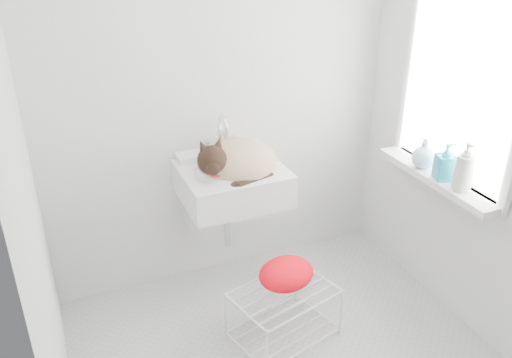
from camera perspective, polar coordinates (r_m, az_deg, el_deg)
name	(u,v)px	position (r m, az deg, el deg)	size (l,w,h in m)	color
back_wall	(220,89)	(3.20, -3.89, 9.60)	(2.20, 0.02, 2.50)	silver
right_wall	(489,117)	(2.98, 23.71, 6.09)	(0.02, 2.00, 2.50)	silver
left_wall	(28,199)	(2.11, -23.22, -1.95)	(0.02, 2.00, 2.50)	silver
window_glass	(463,88)	(3.07, 21.24, 9.09)	(0.01, 0.80, 1.00)	white
window_frame	(460,88)	(3.06, 21.03, 9.07)	(0.04, 0.90, 1.10)	white
windowsill	(436,178)	(3.20, 18.75, 0.12)	(0.16, 0.88, 0.04)	white
sink	(232,168)	(3.10, -2.60, 1.16)	(0.60, 0.52, 0.24)	white
faucet	(221,135)	(3.20, -3.80, 4.69)	(0.22, 0.15, 0.22)	silver
cat	(235,163)	(3.07, -2.30, 1.76)	(0.49, 0.39, 0.31)	tan
wire_rack	(283,315)	(3.10, 2.95, -14.38)	(0.53, 0.37, 0.32)	white
towel	(286,279)	(3.03, 3.24, -10.67)	(0.33, 0.23, 0.14)	#E0000A
bottle_a	(460,190)	(3.06, 21.01, -1.08)	(0.09, 0.09, 0.23)	beige
bottle_b	(442,179)	(3.15, 19.33, -0.01)	(0.10, 0.10, 0.21)	teal
bottle_c	(422,167)	(3.27, 17.34, 1.26)	(0.14, 0.14, 0.18)	silver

